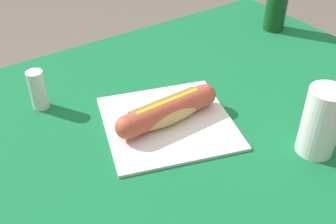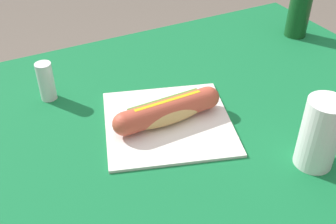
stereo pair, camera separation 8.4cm
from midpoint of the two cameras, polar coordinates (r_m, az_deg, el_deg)
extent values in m
cylinder|color=brown|center=(1.55, 13.56, -0.93)|extent=(0.07, 0.07, 0.71)
cube|color=brown|center=(0.89, 4.37, -1.39)|extent=(1.13, 0.77, 0.03)
cube|color=#146B38|center=(0.88, 4.42, -0.52)|extent=(1.19, 0.83, 0.00)
cube|color=silver|center=(0.85, 2.81, -1.56)|extent=(0.33, 0.32, 0.01)
ellipsoid|color=tan|center=(0.84, 2.86, -0.15)|extent=(0.19, 0.06, 0.05)
cylinder|color=#BC4C38|center=(0.83, 2.87, 0.16)|extent=(0.20, 0.05, 0.05)
sphere|color=#BC4C38|center=(0.88, 8.37, 1.93)|extent=(0.05, 0.05, 0.05)
sphere|color=#BC4C38|center=(0.80, -3.20, -1.80)|extent=(0.05, 0.05, 0.05)
cube|color=yellow|center=(0.82, 2.92, 1.37)|extent=(0.15, 0.01, 0.00)
cylinder|color=#568433|center=(0.84, 2.30, 1.23)|extent=(0.16, 0.02, 0.02)
cylinder|color=#14471E|center=(1.25, 19.88, 13.59)|extent=(0.06, 0.06, 0.17)
cylinder|color=white|center=(0.78, 23.39, -2.92)|extent=(0.07, 0.07, 0.14)
cylinder|color=silver|center=(0.93, -14.24, 4.09)|extent=(0.04, 0.04, 0.09)
camera|label=1|loc=(0.04, -87.14, 2.12)|focal=43.63mm
camera|label=2|loc=(0.04, 92.86, -2.12)|focal=43.63mm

